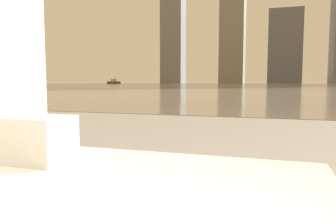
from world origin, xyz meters
name	(u,v)px	position (x,y,z in m)	size (l,w,h in m)	color
towel_stack	(37,139)	(-0.12, 0.82, 0.58)	(0.22, 0.18, 0.16)	silver
harbor_water	(269,85)	(0.00, 62.00, 0.01)	(180.00, 110.00, 0.01)	gray
harbor_boat_0	(17,84)	(-24.74, 27.54, 0.45)	(2.36, 3.53, 1.26)	#335647
harbor_boat_1	(114,82)	(-41.44, 81.90, 0.49)	(3.04, 3.77, 1.38)	#4C4C51
skyline_tower_0	(173,27)	(-35.20, 118.00, 20.55)	(7.93, 7.27, 41.09)	slate
skyline_tower_1	(233,2)	(-13.33, 118.00, 28.14)	(8.21, 9.88, 56.28)	gray
skyline_tower_2	(285,47)	(4.11, 118.00, 12.30)	(10.90, 6.26, 24.59)	slate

